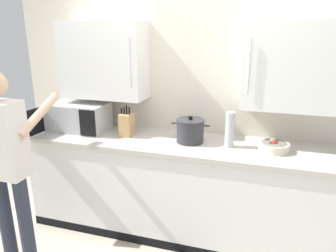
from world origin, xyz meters
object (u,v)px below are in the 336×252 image
object	(u,v)px
stock_pot	(190,131)
person_figure	(6,156)
thermos_flask	(230,130)
knife_block	(127,124)
microwave_oven	(75,117)
fruit_bowl	(274,146)

from	to	relation	value
stock_pot	person_figure	bearing A→B (deg)	-147.24
thermos_flask	knife_block	bearing A→B (deg)	178.51
person_figure	knife_block	bearing A→B (deg)	51.35
microwave_oven	fruit_bowl	world-z (taller)	microwave_oven
microwave_oven	stock_pot	size ratio (longest dim) A/B	2.26
fruit_bowl	thermos_flask	size ratio (longest dim) A/B	0.82
microwave_oven	fruit_bowl	distance (m)	1.91
knife_block	person_figure	xyz separation A→B (m)	(-0.66, -0.82, -0.08)
microwave_oven	person_figure	world-z (taller)	person_figure
fruit_bowl	thermos_flask	xyz separation A→B (m)	(-0.37, -0.01, 0.11)
microwave_oven	stock_pot	xyz separation A→B (m)	(1.19, -0.02, -0.03)
microwave_oven	fruit_bowl	bearing A→B (deg)	-0.96
fruit_bowl	knife_block	world-z (taller)	knife_block
microwave_oven	knife_block	size ratio (longest dim) A/B	2.56
thermos_flask	person_figure	bearing A→B (deg)	-153.85
stock_pot	person_figure	size ratio (longest dim) A/B	0.21
knife_block	person_figure	bearing A→B (deg)	-128.65
thermos_flask	person_figure	world-z (taller)	person_figure
thermos_flask	person_figure	distance (m)	1.81
microwave_oven	thermos_flask	world-z (taller)	thermos_flask
fruit_bowl	knife_block	size ratio (longest dim) A/B	0.83
microwave_oven	person_figure	xyz separation A→B (m)	(-0.08, -0.84, -0.10)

